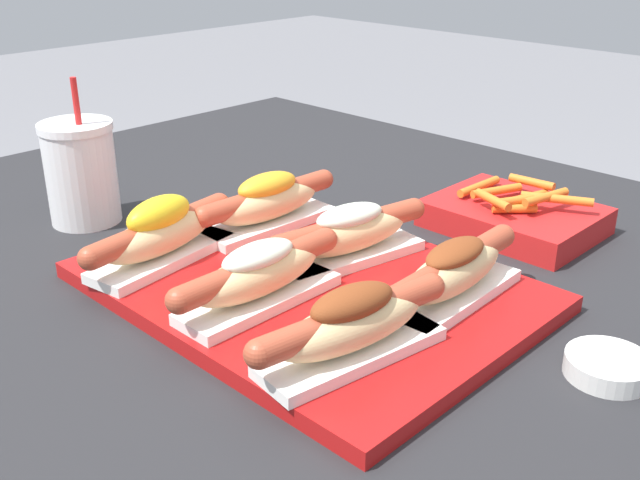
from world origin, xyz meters
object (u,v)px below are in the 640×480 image
Objects in this scene: drink_cup at (81,172)px; fries_basket at (514,216)px; hot_dog_4 at (349,233)px; hot_dog_3 at (268,202)px; hot_dog_5 at (454,272)px; serving_tray at (307,286)px; hot_dog_1 at (259,275)px; sauce_bowl at (608,365)px; hot_dog_0 at (161,233)px; hot_dog_2 at (352,325)px.

drink_cup is 0.57m from fries_basket.
hot_dog_3 is at bearing 179.65° from hot_dog_4.
hot_dog_5 reaches higher than fries_basket.
hot_dog_4 reaches higher than serving_tray.
hot_dog_1 is 0.34m from sauce_bowl.
hot_dog_0 reaches higher than hot_dog_5.
hot_dog_4 is at bearing 45.65° from hot_dog_0.
hot_dog_0 is at bearing -6.65° from drink_cup.
serving_tray is 2.13× the size of hot_dog_1.
fries_basket is at bearing 75.29° from hot_dog_4.
hot_dog_4 is 1.11× the size of drink_cup.
fries_basket is at bearing 107.00° from hot_dog_5.
serving_tray is at bearing 94.36° from hot_dog_1.
serving_tray is 2.15× the size of hot_dog_0.
hot_dog_2 is 1.00× the size of hot_dog_4.
serving_tray is 0.37m from drink_cup.
hot_dog_2 is at bearing -79.48° from fries_basket.
drink_cup is (-0.36, -0.13, 0.02)m from hot_dog_4.
serving_tray is 2.16× the size of hot_dog_4.
hot_dog_0 is 1.00× the size of hot_dog_2.
serving_tray is 0.17m from hot_dog_2.
hot_dog_0 is 0.33m from hot_dog_5.
drink_cup is (-0.23, -0.13, 0.02)m from hot_dog_3.
sauce_bowl is (0.17, 0.16, -0.04)m from hot_dog_2.
hot_dog_4 is at bearing -0.35° from hot_dog_3.
sauce_bowl is at bearing 2.95° from hot_dog_5.
hot_dog_4 is (-0.00, 0.07, 0.04)m from serving_tray.
hot_dog_4 is 0.26m from fries_basket.
hot_dog_3 reaches higher than fries_basket.
hot_dog_5 is 0.52m from drink_cup.
hot_dog_2 is at bearing -2.72° from drink_cup.
sauce_bowl is at bearing 14.10° from serving_tray.
hot_dog_4 is (-0.14, 0.15, -0.00)m from hot_dog_2.
fries_basket reaches higher than sauce_bowl.
hot_dog_4 is 2.81× the size of sauce_bowl.
hot_dog_2 is at bearing -47.12° from hot_dog_4.
fries_basket is at bearing 100.52° from hot_dog_2.
hot_dog_0 is at bearing -179.77° from hot_dog_2.
hot_dog_0 is 1.00× the size of hot_dog_4.
drink_cup is at bearing -165.84° from hot_dog_5.
serving_tray is at bearing -165.90° from sauce_bowl.
hot_dog_1 is at bearing -87.63° from hot_dog_4.
fries_basket is (-0.07, 0.40, -0.03)m from hot_dog_2.
hot_dog_2 is 0.99× the size of hot_dog_5.
hot_dog_1 is 0.14m from hot_dog_4.
fries_basket is (0.43, 0.38, -0.05)m from drink_cup.
sauce_bowl is at bearing 1.07° from hot_dog_3.
fries_basket is (0.20, 0.25, -0.03)m from hot_dog_3.
drink_cup is at bearing 177.28° from hot_dog_2.
hot_dog_5 is (0.28, -0.00, -0.00)m from hot_dog_3.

